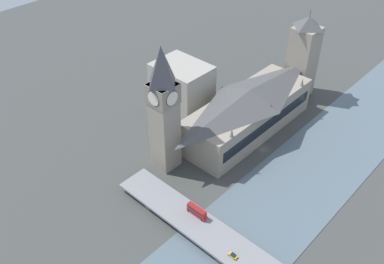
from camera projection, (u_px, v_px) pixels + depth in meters
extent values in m
plane|color=#424442|center=(263.00, 149.00, 243.39)|extent=(600.00, 600.00, 0.00)
cube|color=slate|center=(309.00, 174.00, 227.16)|extent=(48.02, 360.00, 0.30)
cube|color=gray|center=(248.00, 115.00, 250.98)|extent=(29.66, 88.65, 21.78)
cube|color=black|center=(269.00, 124.00, 242.25)|extent=(0.40, 81.56, 6.53)
pyramid|color=#4C4C4C|center=(250.00, 95.00, 242.24)|extent=(29.06, 86.87, 6.81)
cone|color=gray|center=(302.00, 82.00, 254.92)|extent=(2.20, 2.20, 5.00)
cone|color=gray|center=(270.00, 105.00, 235.35)|extent=(2.20, 2.20, 5.00)
cone|color=gray|center=(232.00, 133.00, 215.79)|extent=(2.20, 2.20, 5.00)
cube|color=gray|center=(165.00, 127.00, 217.96)|extent=(11.86, 11.86, 50.74)
cube|color=gray|center=(163.00, 94.00, 205.72)|extent=(12.58, 12.58, 10.68)
cylinder|color=black|center=(172.00, 98.00, 202.43)|extent=(0.50, 7.91, 7.91)
cylinder|color=silver|center=(172.00, 98.00, 202.37)|extent=(0.62, 7.32, 7.32)
cylinder|color=black|center=(154.00, 89.00, 209.00)|extent=(0.50, 7.91, 7.91)
cylinder|color=silver|center=(154.00, 89.00, 209.07)|extent=(0.62, 7.32, 7.32)
cylinder|color=black|center=(172.00, 89.00, 209.26)|extent=(7.91, 0.50, 7.91)
cylinder|color=silver|center=(172.00, 89.00, 209.33)|extent=(7.32, 0.62, 7.32)
cylinder|color=black|center=(154.00, 99.00, 202.17)|extent=(7.91, 0.50, 7.91)
cylinder|color=silver|center=(153.00, 99.00, 202.10)|extent=(7.32, 0.62, 7.32)
pyramid|color=#424247|center=(161.00, 65.00, 196.37)|extent=(12.10, 12.10, 19.90)
cube|color=gray|center=(302.00, 62.00, 275.68)|extent=(15.43, 15.43, 47.45)
pyramid|color=#4C4C4C|center=(309.00, 22.00, 259.06)|extent=(15.43, 15.43, 6.94)
cylinder|color=#333338|center=(310.00, 14.00, 255.72)|extent=(0.30, 0.30, 4.00)
cube|color=slate|center=(229.00, 250.00, 186.47)|extent=(3.00, 14.07, 3.35)
cube|color=slate|center=(158.00, 199.00, 210.57)|extent=(3.00, 14.07, 3.35)
cube|color=gray|center=(229.00, 247.00, 185.08)|extent=(128.04, 16.56, 1.20)
cube|color=red|center=(197.00, 213.00, 197.72)|extent=(10.39, 2.52, 1.99)
cube|color=black|center=(197.00, 212.00, 197.48)|extent=(9.35, 2.58, 0.88)
cube|color=red|center=(197.00, 210.00, 196.40)|extent=(10.19, 2.52, 2.34)
cube|color=black|center=(197.00, 209.00, 196.33)|extent=(9.35, 2.58, 1.12)
cube|color=maroon|center=(197.00, 208.00, 195.63)|extent=(10.08, 2.40, 0.16)
cylinder|color=black|center=(192.00, 208.00, 201.23)|extent=(1.14, 0.28, 1.14)
cylinder|color=black|center=(188.00, 211.00, 199.90)|extent=(1.14, 0.28, 1.14)
cylinder|color=black|center=(205.00, 217.00, 196.69)|extent=(1.14, 0.28, 1.14)
cylinder|color=black|center=(202.00, 220.00, 195.35)|extent=(1.14, 0.28, 1.14)
cube|color=gold|center=(233.00, 256.00, 180.06)|extent=(4.10, 1.89, 0.66)
cube|color=black|center=(233.00, 255.00, 179.62)|extent=(2.13, 1.70, 0.57)
cylinder|color=black|center=(231.00, 253.00, 181.54)|extent=(0.68, 0.22, 0.68)
cylinder|color=black|center=(229.00, 255.00, 180.55)|extent=(0.68, 0.22, 0.68)
cylinder|color=black|center=(237.00, 257.00, 179.85)|extent=(0.68, 0.22, 0.68)
cylinder|color=black|center=(234.00, 259.00, 178.86)|extent=(0.68, 0.22, 0.68)
cube|color=#939399|center=(173.00, 93.00, 269.09)|extent=(24.97, 19.62, 23.09)
cube|color=#A39E93|center=(182.00, 89.00, 263.71)|extent=(33.34, 25.67, 32.76)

